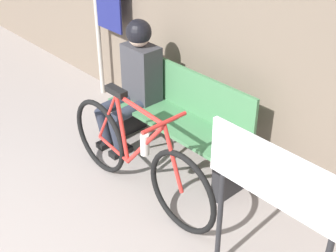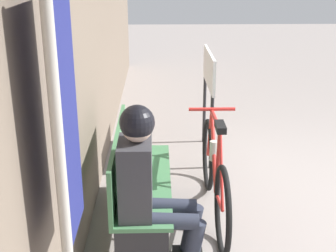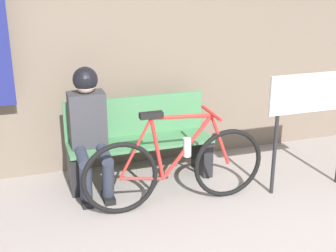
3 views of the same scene
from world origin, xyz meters
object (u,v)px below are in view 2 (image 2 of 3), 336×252
(park_bench_near, at_px, (137,186))
(signboard, at_px, (209,78))
(bicycle, at_px, (215,175))
(banner_pole, at_px, (66,149))
(person_seated, at_px, (148,178))

(park_bench_near, bearing_deg, signboard, -25.63)
(bicycle, xyz_separation_m, banner_pole, (-1.57, 0.87, 0.91))
(park_bench_near, bearing_deg, bicycle, -74.65)
(park_bench_near, height_order, bicycle, bicycle)
(banner_pole, distance_m, signboard, 3.05)
(park_bench_near, height_order, signboard, signboard)
(person_seated, bearing_deg, bicycle, -38.48)
(bicycle, height_order, signboard, signboard)
(signboard, bearing_deg, park_bench_near, 154.37)
(banner_pole, bearing_deg, signboard, -18.33)
(park_bench_near, height_order, banner_pole, banner_pole)
(bicycle, distance_m, banner_pole, 2.01)
(bicycle, xyz_separation_m, person_seated, (-0.67, 0.54, 0.31))
(bicycle, height_order, banner_pole, banner_pole)
(park_bench_near, xyz_separation_m, bicycle, (0.17, -0.63, -0.00))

